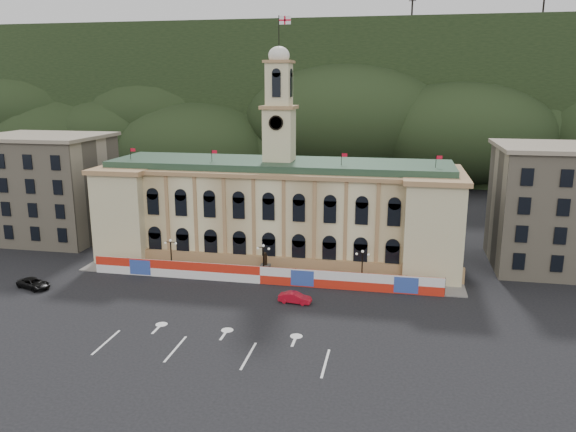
% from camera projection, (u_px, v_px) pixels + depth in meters
% --- Properties ---
extents(ground, '(260.00, 260.00, 0.00)m').
position_uv_depth(ground, '(229.00, 328.00, 64.35)').
color(ground, black).
rests_on(ground, ground).
extents(lane_markings, '(26.00, 10.00, 0.02)m').
position_uv_depth(lane_markings, '(215.00, 348.00, 59.57)').
color(lane_markings, white).
rests_on(lane_markings, ground).
extents(hill_ridge, '(230.00, 80.00, 64.00)m').
position_uv_depth(hill_ridge, '(342.00, 109.00, 176.19)').
color(hill_ridge, black).
rests_on(hill_ridge, ground).
extents(city_hall, '(56.20, 17.60, 37.10)m').
position_uv_depth(city_hall, '(279.00, 210.00, 88.88)').
color(city_hall, beige).
rests_on(city_hall, ground).
extents(side_building_left, '(21.00, 17.00, 18.60)m').
position_uv_depth(side_building_left, '(47.00, 187.00, 99.87)').
color(side_building_left, tan).
rests_on(side_building_left, ground).
extents(side_building_right, '(21.00, 17.00, 18.60)m').
position_uv_depth(side_building_right, '(566.00, 208.00, 83.51)').
color(side_building_right, tan).
rests_on(side_building_right, ground).
extents(hoarding_fence, '(50.00, 0.44, 2.50)m').
position_uv_depth(hoarding_fence, '(261.00, 275.00, 78.42)').
color(hoarding_fence, red).
rests_on(hoarding_fence, ground).
extents(pavement, '(56.00, 5.50, 0.16)m').
position_uv_depth(pavement, '(265.00, 277.00, 81.26)').
color(pavement, slate).
rests_on(pavement, ground).
extents(statue, '(1.40, 1.40, 3.72)m').
position_uv_depth(statue, '(265.00, 269.00, 81.24)').
color(statue, '#595651').
rests_on(statue, ground).
extents(lamp_left, '(1.96, 0.44, 5.15)m').
position_uv_depth(lamp_left, '(171.00, 253.00, 82.51)').
color(lamp_left, black).
rests_on(lamp_left, ground).
extents(lamp_center, '(1.96, 0.44, 5.15)m').
position_uv_depth(lamp_center, '(263.00, 258.00, 79.85)').
color(lamp_center, black).
rests_on(lamp_center, ground).
extents(lamp_right, '(1.96, 0.44, 5.15)m').
position_uv_depth(lamp_right, '(362.00, 264.00, 77.19)').
color(lamp_right, black).
rests_on(lamp_right, ground).
extents(red_sedan, '(2.33, 4.50, 1.38)m').
position_uv_depth(red_sedan, '(295.00, 298.00, 71.63)').
color(red_sedan, '#B60D1E').
rests_on(red_sedan, ground).
extents(black_suv, '(5.32, 6.38, 1.38)m').
position_uv_depth(black_suv, '(34.00, 283.00, 76.74)').
color(black_suv, black).
rests_on(black_suv, ground).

